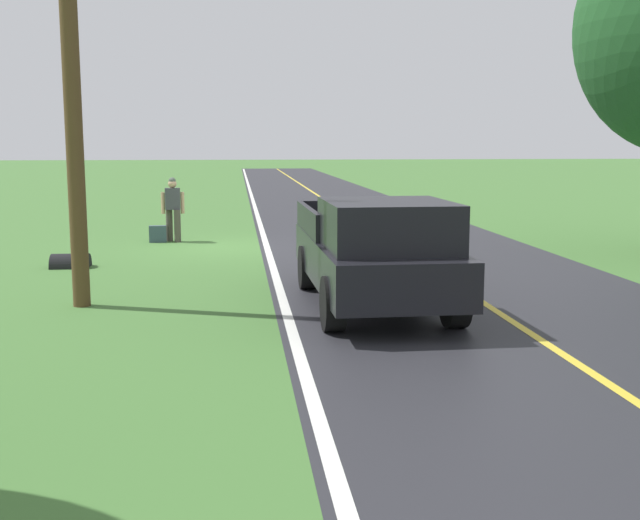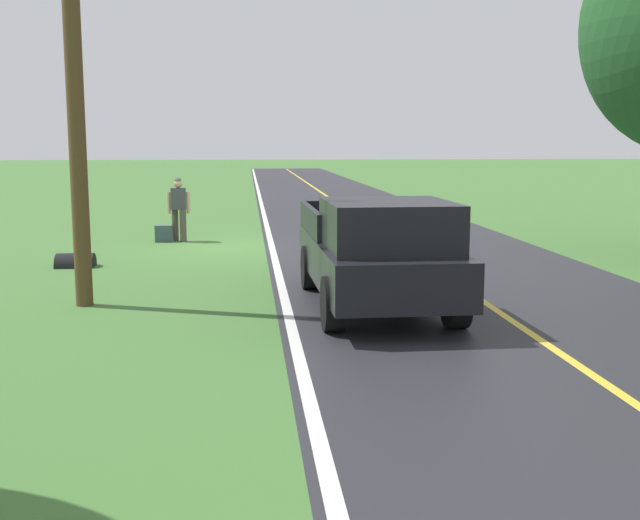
{
  "view_description": "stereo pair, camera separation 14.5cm",
  "coord_description": "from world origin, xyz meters",
  "px_view_note": "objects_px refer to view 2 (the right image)",
  "views": [
    {
      "loc": [
        -0.34,
        20.01,
        2.69
      ],
      "look_at": [
        -1.48,
        9.49,
        1.08
      ],
      "focal_mm": 43.63,
      "sensor_mm": 36.0,
      "label": 1
    },
    {
      "loc": [
        -0.49,
        20.03,
        2.69
      ],
      "look_at": [
        -1.48,
        9.49,
        1.08
      ],
      "focal_mm": 43.63,
      "sensor_mm": 36.0,
      "label": 2
    }
  ],
  "objects_px": {
    "utility_pole_roadside": "(73,41)",
    "hitchhiker_walking": "(179,206)",
    "pickup_truck_passing": "(377,250)",
    "suitcase_carried": "(164,234)"
  },
  "relations": [
    {
      "from": "pickup_truck_passing",
      "to": "utility_pole_roadside",
      "type": "xyz_separation_m",
      "value": [
        4.8,
        -0.73,
        3.3
      ]
    },
    {
      "from": "hitchhiker_walking",
      "to": "suitcase_carried",
      "type": "height_order",
      "value": "hitchhiker_walking"
    },
    {
      "from": "pickup_truck_passing",
      "to": "utility_pole_roadside",
      "type": "height_order",
      "value": "utility_pole_roadside"
    },
    {
      "from": "utility_pole_roadside",
      "to": "suitcase_carried",
      "type": "bearing_deg",
      "value": -93.08
    },
    {
      "from": "hitchhiker_walking",
      "to": "utility_pole_roadside",
      "type": "bearing_deg",
      "value": 84.14
    },
    {
      "from": "utility_pole_roadside",
      "to": "hitchhiker_walking",
      "type": "bearing_deg",
      "value": -95.86
    },
    {
      "from": "hitchhiker_walking",
      "to": "suitcase_carried",
      "type": "bearing_deg",
      "value": 13.78
    },
    {
      "from": "pickup_truck_passing",
      "to": "utility_pole_roadside",
      "type": "bearing_deg",
      "value": -8.6
    },
    {
      "from": "hitchhiker_walking",
      "to": "pickup_truck_passing",
      "type": "relative_size",
      "value": 0.32
    },
    {
      "from": "suitcase_carried",
      "to": "pickup_truck_passing",
      "type": "xyz_separation_m",
      "value": [
        -4.36,
        9.0,
        0.74
      ]
    }
  ]
}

